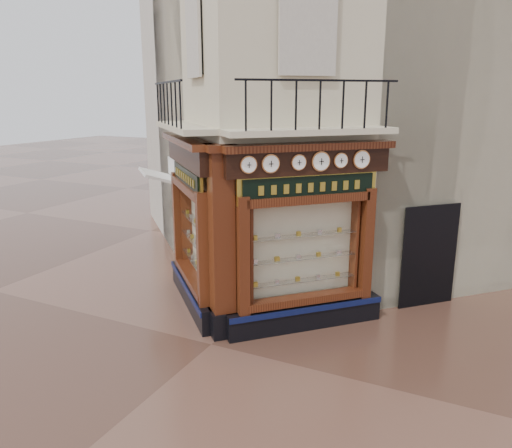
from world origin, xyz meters
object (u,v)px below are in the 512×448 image
Objects in this scene: clock_a at (249,165)px; clock_f at (361,159)px; clock_c at (299,162)px; clock_e at (341,160)px; awning at (163,264)px; signboard_right at (309,187)px; signboard_left at (187,177)px; clock_d at (321,161)px; corner_pilaster at (222,246)px; clock_b at (271,164)px.

clock_f reaches higher than clock_a.
clock_c is 0.92m from clock_e.
clock_a is at bearing -180.00° from clock_e.
signboard_right reaches higher than awning.
signboard_right is (0.13, 0.28, -0.52)m from clock_c.
clock_e is (1.37, 1.37, 0.00)m from clock_a.
clock_a is at bearing -161.04° from signboard_left.
signboard_left is (-3.13, -0.05, -0.52)m from clock_d.
corner_pilaster reaches higher than awning.
corner_pilaster is 2.26m from clock_c.
clock_a is at bearing -175.21° from signboard_right.
clock_a is at bearing -180.00° from clock_f.
signboard_left is (-3.78, -0.70, -0.52)m from clock_f.
clock_e is 0.80× the size of clock_f.
clock_f is (1.71, 1.71, 0.00)m from clock_a.
clock_a is 0.84× the size of clock_d.
clock_b is 0.58m from clock_c.
clock_e is 7.09m from awning.
clock_f is (0.98, 0.98, 0.00)m from clock_c.
clock_c is at bearing 0.00° from clock_b.
corner_pilaster is 2.44× the size of awning.
signboard_right reaches higher than signboard_left.
signboard_right is at bearing 7.19° from clock_b.
clock_b is (0.92, 0.32, 1.67)m from corner_pilaster.
corner_pilaster is 2.12m from signboard_right.
signboard_right is (-0.85, -0.70, -0.52)m from clock_f.
awning is at bearing 95.77° from corner_pilaster.
clock_d is at bearing -134.08° from signboard_left.
clock_b is 2.53m from signboard_left.
clock_c is at bearing -159.25° from signboard_right.
clock_e is at bearing -0.00° from clock_d.
clock_f is at bearing -5.76° from signboard_right.
clock_e is 0.14× the size of signboard_right.
clock_e is at bearing -151.85° from awning.
clock_b reaches higher than clock_a.
clock_f is (1.40, 1.40, -0.00)m from clock_b.
corner_pilaster is at bearing -169.75° from signboard_left.
clock_e is at bearing -10.19° from corner_pilaster.
clock_a is 1.06× the size of clock_c.
corner_pilaster reaches higher than clock_f.
signboard_left is (-2.79, 0.28, -0.52)m from clock_c.
signboard_left is at bearing 108.96° from clock_a.
corner_pilaster is at bearing 135.31° from clock_a.
signboard_right is at bearing -156.84° from awning.
clock_a is 0.20× the size of awning.
signboard_left reaches higher than awning.
clock_a is at bearing -180.00° from clock_c.
clock_e is at bearing -0.00° from clock_c.
clock_d reaches higher than clock_b.
signboard_right is at bearing -10.25° from corner_pilaster.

